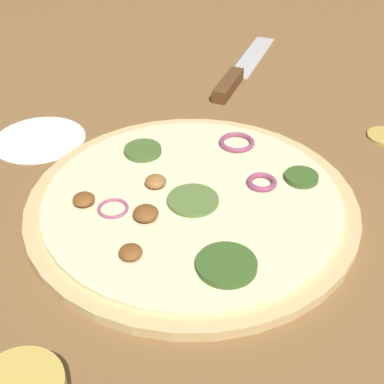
{
  "coord_description": "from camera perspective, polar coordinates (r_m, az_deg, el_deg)",
  "views": [
    {
      "loc": [
        0.05,
        0.44,
        0.35
      ],
      "look_at": [
        0.0,
        0.0,
        0.02
      ],
      "focal_mm": 50.0,
      "sensor_mm": 36.0,
      "label": 1
    }
  ],
  "objects": [
    {
      "name": "knife",
      "position": [
        0.83,
        4.73,
        12.27
      ],
      "size": [
        0.14,
        0.25,
        0.02
      ],
      "rotation": [
        0.0,
        0.0,
        4.24
      ],
      "color": "silver",
      "rests_on": "ground_plane"
    },
    {
      "name": "ground_plane",
      "position": [
        0.57,
        -0.0,
        -1.68
      ],
      "size": [
        3.0,
        3.0,
        0.0
      ],
      "primitive_type": "plane",
      "color": "brown"
    },
    {
      "name": "flour_patch",
      "position": [
        0.71,
        -15.98,
        5.46
      ],
      "size": [
        0.12,
        0.12,
        0.0
      ],
      "color": "white",
      "rests_on": "ground_plane"
    },
    {
      "name": "pizza",
      "position": [
        0.56,
        0.0,
        -1.07
      ],
      "size": [
        0.35,
        0.35,
        0.03
      ],
      "color": "#D6B77A",
      "rests_on": "ground_plane"
    }
  ]
}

